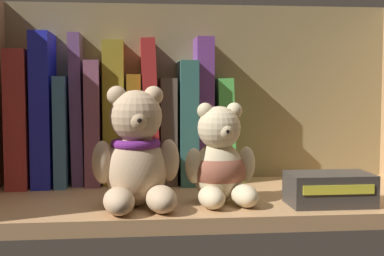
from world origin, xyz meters
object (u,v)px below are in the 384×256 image
object	(u,v)px
book_3	(78,109)
book_9	(186,122)
book_0	(24,118)
book_5	(114,112)
book_11	(223,129)
teddy_bear_larger	(136,156)
book_1	(46,109)
book_4	(94,122)
book_8	(167,130)
book_10	(205,110)
teddy_bear_smaller	(221,164)
small_product_box	(329,189)
book_2	(65,130)
book_6	(134,129)
book_7	(150,112)

from	to	relation	value
book_3	book_9	distance (cm)	17.71
book_0	book_5	bearing A→B (deg)	0.00
book_11	teddy_bear_larger	distance (cm)	24.49
book_1	book_4	xyz separation A→B (cm)	(7.62, 0.00, -2.13)
book_9	book_8	bearing A→B (deg)	180.00
book_10	teddy_bear_smaller	distance (cm)	19.01
book_11	small_product_box	world-z (taller)	book_11
book_1	small_product_box	distance (cm)	46.00
book_9	book_3	bearing A→B (deg)	180.00
book_1	book_8	world-z (taller)	book_1
book_0	teddy_bear_larger	world-z (taller)	book_0
book_8	teddy_bear_larger	world-z (taller)	book_8
book_3	small_product_box	world-z (taller)	book_3
book_2	book_5	distance (cm)	8.54
book_3	book_6	bearing A→B (deg)	0.00
book_3	book_5	size ratio (longest dim) A/B	1.05
book_11	book_3	bearing A→B (deg)	180.00
book_10	small_product_box	size ratio (longest dim) A/B	2.16
book_5	book_2	bearing A→B (deg)	180.00
book_7	book_9	size ratio (longest dim) A/B	1.17
book_0	teddy_bear_smaller	distance (cm)	34.66
book_1	book_5	bearing A→B (deg)	0.00
book_4	book_10	distance (cm)	18.39
book_2	book_9	size ratio (longest dim) A/B	0.87
book_0	teddy_bear_larger	xyz separation A→B (cm)	(17.93, -19.60, -3.91)
book_1	teddy_bear_larger	xyz separation A→B (cm)	(14.40, -19.60, -5.28)
book_10	book_11	xyz separation A→B (cm)	(3.06, 0.00, -3.30)
book_3	teddy_bear_larger	size ratio (longest dim) A/B	1.52
book_2	teddy_bear_smaller	xyz separation A→B (cm)	(22.86, -17.87, -3.31)
book_0	book_6	bearing A→B (deg)	0.00
book_2	book_10	distance (cm)	23.30
book_2	book_6	xyz separation A→B (cm)	(11.24, 0.00, 0.16)
book_2	teddy_bear_smaller	bearing A→B (deg)	-38.01
book_8	book_10	distance (cm)	7.19
book_7	teddy_bear_smaller	xyz separation A→B (cm)	(9.00, -17.87, -6.23)
book_10	book_6	bearing A→B (deg)	180.00
small_product_box	book_8	bearing A→B (deg)	134.06
book_1	book_3	xyz separation A→B (cm)	(5.10, 0.00, 0.00)
book_6	book_1	bearing A→B (deg)	180.00
book_9	small_product_box	xyz separation A→B (cm)	(17.08, -20.91, -7.73)
book_0	book_1	world-z (taller)	book_1
book_0	book_7	size ratio (longest dim) A/B	0.92
book_6	small_product_box	xyz separation A→B (cm)	(25.69, -20.91, -6.65)
book_11	book_4	bearing A→B (deg)	180.00
book_3	book_8	world-z (taller)	book_3
book_0	book_4	bearing A→B (deg)	0.00
book_2	book_1	bearing A→B (deg)	180.00
teddy_bear_smaller	book_0	bearing A→B (deg)	148.55
book_10	teddy_bear_larger	distance (cm)	23.29
book_0	book_6	size ratio (longest dim) A/B	1.21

